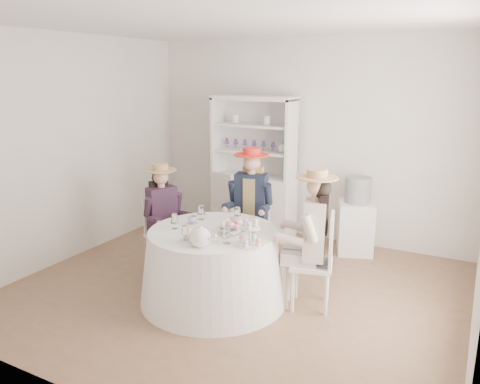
% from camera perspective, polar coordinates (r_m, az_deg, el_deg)
% --- Properties ---
extents(ground, '(4.50, 4.50, 0.00)m').
position_cam_1_polar(ground, '(5.09, -0.54, -11.79)').
color(ground, brown).
rests_on(ground, ground).
extents(ceiling, '(4.50, 4.50, 0.00)m').
position_cam_1_polar(ceiling, '(4.59, -0.62, 20.10)').
color(ceiling, white).
rests_on(ceiling, wall_back).
extents(wall_back, '(4.50, 0.00, 4.50)m').
position_cam_1_polar(wall_back, '(6.46, 8.00, 6.28)').
color(wall_back, silver).
rests_on(wall_back, ground).
extents(wall_front, '(4.50, 0.00, 4.50)m').
position_cam_1_polar(wall_front, '(3.10, -18.60, -3.11)').
color(wall_front, silver).
rests_on(wall_front, ground).
extents(wall_left, '(0.00, 4.50, 4.50)m').
position_cam_1_polar(wall_left, '(6.05, -19.73, 5.04)').
color(wall_left, silver).
rests_on(wall_left, ground).
extents(tea_table, '(1.48, 1.48, 0.73)m').
position_cam_1_polar(tea_table, '(4.75, -3.24, -8.92)').
color(tea_table, white).
rests_on(tea_table, ground).
extents(hutch, '(1.24, 0.67, 1.94)m').
position_cam_1_polar(hutch, '(6.56, 1.77, 0.66)').
color(hutch, silver).
rests_on(hutch, ground).
extents(side_table, '(0.54, 0.54, 0.67)m').
position_cam_1_polar(side_table, '(6.13, 13.91, -4.23)').
color(side_table, silver).
rests_on(side_table, ground).
extents(hatbox, '(0.39, 0.39, 0.32)m').
position_cam_1_polar(hatbox, '(5.99, 14.19, 0.25)').
color(hatbox, black).
rests_on(hatbox, side_table).
extents(guest_left, '(0.53, 0.48, 1.25)m').
position_cam_1_polar(guest_left, '(5.40, -9.36, -2.34)').
color(guest_left, silver).
rests_on(guest_left, ground).
extents(guest_mid, '(0.53, 0.56, 1.41)m').
position_cam_1_polar(guest_mid, '(5.44, 1.32, -1.01)').
color(guest_mid, silver).
rests_on(guest_mid, ground).
extents(guest_right, '(0.56, 0.52, 1.38)m').
position_cam_1_polar(guest_right, '(4.51, 8.81, -4.75)').
color(guest_right, silver).
rests_on(guest_right, ground).
extents(spare_chair, '(0.49, 0.49, 0.97)m').
position_cam_1_polar(spare_chair, '(6.29, -1.56, -1.53)').
color(spare_chair, silver).
rests_on(spare_chair, ground).
extents(teacup_a, '(0.11, 0.11, 0.07)m').
position_cam_1_polar(teacup_a, '(4.82, -5.81, -3.46)').
color(teacup_a, white).
rests_on(teacup_a, tea_table).
extents(teacup_b, '(0.09, 0.09, 0.07)m').
position_cam_1_polar(teacup_b, '(4.79, -0.77, -3.54)').
color(teacup_b, white).
rests_on(teacup_b, tea_table).
extents(teacup_c, '(0.11, 0.11, 0.07)m').
position_cam_1_polar(teacup_c, '(4.58, 0.09, -4.36)').
color(teacup_c, white).
rests_on(teacup_c, tea_table).
extents(flower_bowl, '(0.31, 0.31, 0.06)m').
position_cam_1_polar(flower_bowl, '(4.50, -1.12, -4.79)').
color(flower_bowl, white).
rests_on(flower_bowl, tea_table).
extents(flower_arrangement, '(0.18, 0.18, 0.07)m').
position_cam_1_polar(flower_arrangement, '(4.50, -0.93, -4.06)').
color(flower_arrangement, pink).
rests_on(flower_arrangement, tea_table).
extents(table_teapot, '(0.27, 0.19, 0.20)m').
position_cam_1_polar(table_teapot, '(4.19, -4.85, -5.52)').
color(table_teapot, white).
rests_on(table_teapot, tea_table).
extents(sandwich_plate, '(0.24, 0.24, 0.05)m').
position_cam_1_polar(sandwich_plate, '(4.35, -5.84, -5.78)').
color(sandwich_plate, white).
rests_on(sandwich_plate, tea_table).
extents(cupcake_stand, '(0.25, 0.25, 0.23)m').
position_cam_1_polar(cupcake_stand, '(4.21, 1.21, -5.39)').
color(cupcake_stand, white).
rests_on(cupcake_stand, tea_table).
extents(stemware_set, '(0.81, 0.84, 0.15)m').
position_cam_1_polar(stemware_set, '(4.59, -3.32, -3.82)').
color(stemware_set, white).
rests_on(stemware_set, tea_table).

